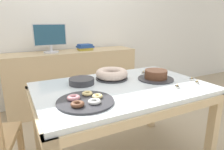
{
  "coord_description": "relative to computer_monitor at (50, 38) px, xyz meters",
  "views": [
    {
      "loc": [
        -0.79,
        -1.33,
        1.25
      ],
      "look_at": [
        -0.03,
        0.14,
        0.79
      ],
      "focal_mm": 32.0,
      "sensor_mm": 36.0,
      "label": 1
    }
  ],
  "objects": [
    {
      "name": "wall_back",
      "position": [
        0.29,
        0.3,
        0.29
      ],
      "size": [
        8.0,
        0.1,
        2.6
      ],
      "primitive_type": "cube",
      "color": "white",
      "rests_on": "ground"
    },
    {
      "name": "tealight_right_edge",
      "position": [
        0.9,
        -1.57,
        -0.27
      ],
      "size": [
        0.04,
        0.04,
        0.04
      ],
      "color": "silver",
      "rests_on": "dining_table"
    },
    {
      "name": "dining_table",
      "position": [
        0.29,
        -1.41,
        -0.38
      ],
      "size": [
        1.41,
        0.92,
        0.73
      ],
      "color": "silver",
      "rests_on": "ground"
    },
    {
      "name": "tealight_near_cakes",
      "position": [
        0.87,
        -1.65,
        -0.27
      ],
      "size": [
        0.04,
        0.04,
        0.04
      ],
      "color": "silver",
      "rests_on": "dining_table"
    },
    {
      "name": "tealight_left_edge",
      "position": [
        0.48,
        -1.06,
        -0.27
      ],
      "size": [
        0.04,
        0.04,
        0.04
      ],
      "color": "silver",
      "rests_on": "dining_table"
    },
    {
      "name": "tealight_near_front",
      "position": [
        0.64,
        -1.66,
        -0.27
      ],
      "size": [
        0.04,
        0.04,
        0.04
      ],
      "color": "silver",
      "rests_on": "dining_table"
    },
    {
      "name": "plate_stack",
      "position": [
        0.0,
        -1.22,
        -0.26
      ],
      "size": [
        0.21,
        0.21,
        0.05
      ],
      "color": "#333338",
      "rests_on": "dining_table"
    },
    {
      "name": "pastry_platter",
      "position": [
        -0.11,
        -1.6,
        -0.27
      ],
      "size": [
        0.37,
        0.37,
        0.04
      ],
      "color": "#333338",
      "rests_on": "dining_table"
    },
    {
      "name": "sideboard",
      "position": [
        0.29,
        0.0,
        -0.6
      ],
      "size": [
        1.83,
        0.44,
        0.83
      ],
      "color": "#D1B284",
      "rests_on": "ground"
    },
    {
      "name": "computer_monitor",
      "position": [
        0.0,
        0.0,
        0.0
      ],
      "size": [
        0.42,
        0.2,
        0.38
      ],
      "color": "silver",
      "rests_on": "sideboard"
    },
    {
      "name": "tealight_centre",
      "position": [
        0.66,
        -1.18,
        -0.27
      ],
      "size": [
        0.04,
        0.04,
        0.04
      ],
      "color": "silver",
      "rests_on": "dining_table"
    },
    {
      "name": "book_stack",
      "position": [
        0.48,
        0.0,
        -0.15
      ],
      "size": [
        0.23,
        0.16,
        0.09
      ],
      "color": "#B29933",
      "rests_on": "sideboard"
    },
    {
      "name": "cake_golden_bundt",
      "position": [
        0.29,
        -1.2,
        -0.24
      ],
      "size": [
        0.29,
        0.29,
        0.09
      ],
      "color": "#333338",
      "rests_on": "dining_table"
    },
    {
      "name": "cake_chocolate_round",
      "position": [
        0.64,
        -1.4,
        -0.25
      ],
      "size": [
        0.32,
        0.32,
        0.09
      ],
      "color": "#333338",
      "rests_on": "dining_table"
    }
  ]
}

